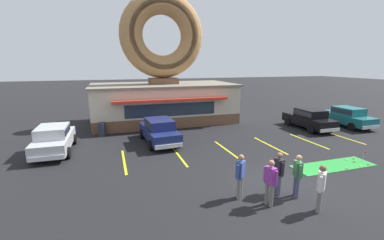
% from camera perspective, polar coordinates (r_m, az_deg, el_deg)
% --- Properties ---
extents(ground_plane, '(160.00, 160.00, 0.00)m').
position_cam_1_polar(ground_plane, '(11.71, 18.47, -14.00)').
color(ground_plane, black).
extents(donut_shop_building, '(12.30, 6.75, 10.96)m').
position_cam_1_polar(donut_shop_building, '(22.78, -6.38, 8.95)').
color(donut_shop_building, brown).
rests_on(donut_shop_building, ground).
extents(putting_mat, '(4.37, 1.33, 0.03)m').
position_cam_1_polar(putting_mat, '(15.06, 28.88, -8.87)').
color(putting_mat, green).
rests_on(putting_mat, ground).
extents(mini_donut_near_left, '(0.13, 0.13, 0.04)m').
position_cam_1_polar(mini_donut_near_left, '(14.91, 31.18, -9.21)').
color(mini_donut_near_left, '#D8667F').
rests_on(mini_donut_near_left, putting_mat).
extents(mini_donut_near_right, '(0.13, 0.13, 0.04)m').
position_cam_1_polar(mini_donut_near_right, '(16.08, 34.58, -8.12)').
color(mini_donut_near_right, '#D8667F').
rests_on(mini_donut_near_right, putting_mat).
extents(mini_donut_mid_left, '(0.13, 0.13, 0.04)m').
position_cam_1_polar(mini_donut_mid_left, '(15.61, 33.39, -8.55)').
color(mini_donut_mid_left, '#E5C666').
rests_on(mini_donut_mid_left, putting_mat).
extents(mini_donut_mid_centre, '(0.13, 0.13, 0.04)m').
position_cam_1_polar(mini_donut_mid_centre, '(16.21, 31.08, -7.54)').
color(mini_donut_mid_centre, '#E5C666').
rests_on(mini_donut_mid_centre, putting_mat).
extents(mini_donut_mid_right, '(0.13, 0.13, 0.04)m').
position_cam_1_polar(mini_donut_mid_right, '(14.79, 27.13, -8.92)').
color(mini_donut_mid_right, '#A5724C').
rests_on(mini_donut_mid_right, putting_mat).
extents(mini_donut_far_left, '(0.13, 0.13, 0.04)m').
position_cam_1_polar(mini_donut_far_left, '(16.09, 32.37, -7.83)').
color(mini_donut_far_left, brown).
rests_on(mini_donut_far_left, putting_mat).
extents(mini_donut_far_centre, '(0.13, 0.13, 0.04)m').
position_cam_1_polar(mini_donut_far_centre, '(16.57, 32.28, -7.28)').
color(mini_donut_far_centre, '#A5724C').
rests_on(mini_donut_far_centre, putting_mat).
extents(golf_ball, '(0.04, 0.04, 0.04)m').
position_cam_1_polar(golf_ball, '(14.66, 26.13, -8.99)').
color(golf_ball, white).
rests_on(golf_ball, putting_mat).
extents(putting_flag_pin, '(0.13, 0.01, 0.55)m').
position_cam_1_polar(putting_flag_pin, '(16.35, 33.95, -6.28)').
color(putting_flag_pin, silver).
rests_on(putting_flag_pin, putting_mat).
extents(car_teal, '(2.01, 4.57, 1.60)m').
position_cam_1_polar(car_teal, '(24.72, 31.14, 0.79)').
color(car_teal, '#196066').
rests_on(car_teal, ground).
extents(car_silver, '(1.99, 4.57, 1.60)m').
position_cam_1_polar(car_silver, '(16.89, -28.37, -3.55)').
color(car_silver, '#B2B5BA').
rests_on(car_silver, ground).
extents(car_black, '(2.08, 4.61, 1.60)m').
position_cam_1_polar(car_black, '(22.34, 24.58, 0.40)').
color(car_black, black).
rests_on(car_black, ground).
extents(car_navy, '(2.20, 4.66, 1.60)m').
position_cam_1_polar(car_navy, '(16.83, -7.29, -2.18)').
color(car_navy, navy).
rests_on(car_navy, ground).
extents(pedestrian_blue_sweater_man, '(0.27, 0.59, 1.72)m').
position_cam_1_polar(pedestrian_blue_sweater_man, '(10.82, 18.70, -10.67)').
color(pedestrian_blue_sweater_man, '#474C66').
rests_on(pedestrian_blue_sweater_man, ground).
extents(pedestrian_hooded_kid, '(0.33, 0.58, 1.75)m').
position_cam_1_polar(pedestrian_hooded_kid, '(9.86, 16.97, -12.76)').
color(pedestrian_hooded_kid, slate).
rests_on(pedestrian_hooded_kid, ground).
extents(pedestrian_leather_jacket_man, '(0.48, 0.43, 1.77)m').
position_cam_1_polar(pedestrian_leather_jacket_man, '(10.11, 10.70, -11.72)').
color(pedestrian_leather_jacket_man, slate).
rests_on(pedestrian_leather_jacket_man, ground).
extents(pedestrian_clipboard_woman, '(0.48, 0.43, 1.72)m').
position_cam_1_polar(pedestrian_clipboard_woman, '(10.13, 26.73, -13.02)').
color(pedestrian_clipboard_woman, slate).
rests_on(pedestrian_clipboard_woman, ground).
extents(pedestrian_beanie_man, '(0.36, 0.56, 1.71)m').
position_cam_1_polar(pedestrian_beanie_man, '(10.83, 22.39, -11.00)').
color(pedestrian_beanie_man, '#474C66').
rests_on(pedestrian_beanie_man, ground).
extents(trash_bin, '(0.57, 0.57, 0.97)m').
position_cam_1_polar(trash_bin, '(19.42, -19.41, -1.97)').
color(trash_bin, '#232833').
rests_on(trash_bin, ground).
extents(parking_stripe_far_left, '(0.12, 3.60, 0.01)m').
position_cam_1_polar(parking_stripe_far_left, '(14.28, -14.85, -8.86)').
color(parking_stripe_far_left, yellow).
rests_on(parking_stripe_far_left, ground).
extents(parking_stripe_left, '(0.12, 3.60, 0.01)m').
position_cam_1_polar(parking_stripe_left, '(14.70, -2.99, -7.83)').
color(parking_stripe_left, yellow).
rests_on(parking_stripe_left, ground).
extents(parking_stripe_mid_left, '(0.12, 3.60, 0.01)m').
position_cam_1_polar(parking_stripe_mid_left, '(15.68, 7.73, -6.61)').
color(parking_stripe_mid_left, yellow).
rests_on(parking_stripe_mid_left, ground).
extents(parking_stripe_centre, '(0.12, 3.60, 0.01)m').
position_cam_1_polar(parking_stripe_centre, '(17.14, 16.87, -5.38)').
color(parking_stripe_centre, yellow).
rests_on(parking_stripe_centre, ground).
extents(parking_stripe_mid_right, '(0.12, 3.60, 0.01)m').
position_cam_1_polar(parking_stripe_mid_right, '(18.97, 24.38, -4.27)').
color(parking_stripe_mid_right, yellow).
rests_on(parking_stripe_mid_right, ground).
extents(parking_stripe_right, '(0.12, 3.60, 0.01)m').
position_cam_1_polar(parking_stripe_right, '(21.06, 30.47, -3.30)').
color(parking_stripe_right, yellow).
rests_on(parking_stripe_right, ground).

